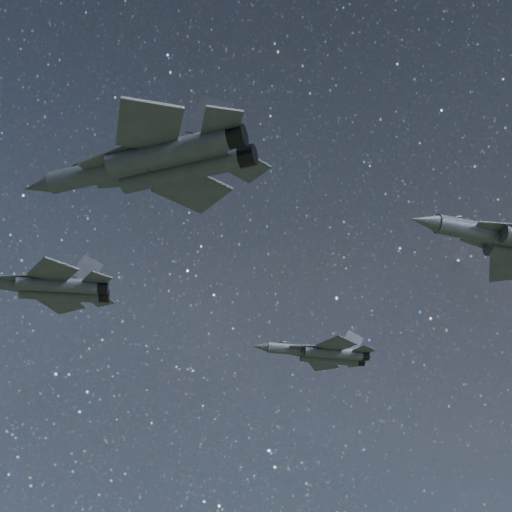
{
  "coord_description": "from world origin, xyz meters",
  "views": [
    {
      "loc": [
        7.42,
        -59.29,
        120.04
      ],
      "look_at": [
        1.82,
        -0.47,
        156.68
      ],
      "focal_mm": 50.0,
      "sensor_mm": 36.0,
      "label": 1
    }
  ],
  "objects": [
    {
      "name": "jet_lead",
      "position": [
        -18.88,
        -0.64,
        154.3
      ],
      "size": [
        16.29,
        11.17,
        4.09
      ],
      "rotation": [
        0.0,
        0.0,
        0.21
      ],
      "color": "#32363E"
    },
    {
      "name": "jet_left",
      "position": [
        7.83,
        22.38,
        156.25
      ],
      "size": [
        15.33,
        10.34,
        3.86
      ],
      "rotation": [
        0.0,
        0.0,
        0.29
      ],
      "color": "#32363E"
    },
    {
      "name": "jet_right",
      "position": [
        -3.97,
        -18.79,
        153.93
      ],
      "size": [
        19.97,
        13.64,
        5.01
      ],
      "rotation": [
        0.0,
        0.0,
        -0.23
      ],
      "color": "#32363E"
    }
  ]
}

